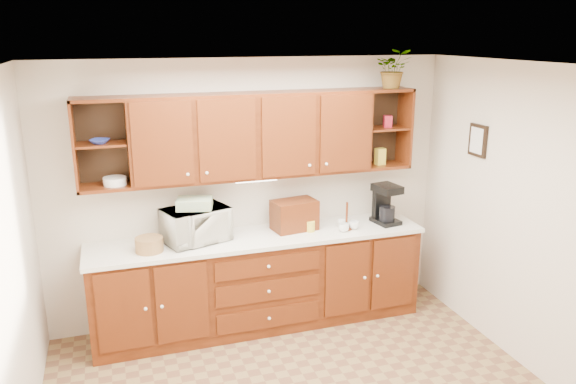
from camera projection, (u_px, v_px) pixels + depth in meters
ceiling at (314, 68)px, 3.62m from camera, size 4.00×4.00×0.00m
back_wall at (251, 191)px, 5.58m from camera, size 4.00×0.00×4.00m
left_wall at (1, 294)px, 3.38m from camera, size 0.00×3.50×3.50m
right_wall at (542, 226)px, 4.57m from camera, size 0.00×3.50×3.50m
base_cabinets at (260, 282)px, 5.53m from camera, size 3.20×0.60×0.90m
countertop at (259, 238)px, 5.40m from camera, size 3.24×0.64×0.04m
upper_cabinets at (255, 135)px, 5.27m from camera, size 3.20×0.33×0.80m
undercabinet_light at (256, 180)px, 5.33m from camera, size 0.40×0.05×0.02m
framed_picture at (478, 140)px, 5.23m from camera, size 0.03×0.24×0.30m
wicker_basket at (149, 245)px, 4.99m from camera, size 0.27×0.27×0.13m
microwave at (196, 225)px, 5.21m from camera, size 0.67×0.56×0.32m
towel_stack at (195, 203)px, 5.16m from camera, size 0.37×0.31×0.10m
wine_bottle at (184, 228)px, 5.18m from camera, size 0.07×0.07×0.29m
woven_tray at (207, 231)px, 5.48m from camera, size 0.34×0.20×0.32m
bread_box at (294, 215)px, 5.53m from camera, size 0.46×0.32×0.30m
mug_tree at (346, 225)px, 5.55m from camera, size 0.25×0.25×0.28m
canister_red at (309, 222)px, 5.58m from camera, size 0.13×0.13×0.13m
canister_white at (298, 222)px, 5.47m from camera, size 0.11×0.11×0.20m
canister_yellow at (310, 226)px, 5.49m from camera, size 0.10×0.10×0.11m
coffee_maker at (385, 204)px, 5.72m from camera, size 0.26×0.31×0.40m
bowl_stack at (100, 141)px, 4.82m from camera, size 0.21×0.21×0.04m
plate_stack at (115, 181)px, 4.96m from camera, size 0.27×0.27×0.07m
pantry_box_yellow at (380, 157)px, 5.71m from camera, size 0.10×0.09×0.17m
pantry_box_red at (388, 121)px, 5.64m from camera, size 0.09×0.08×0.12m
potted_plant at (393, 69)px, 5.47m from camera, size 0.43×0.40×0.38m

